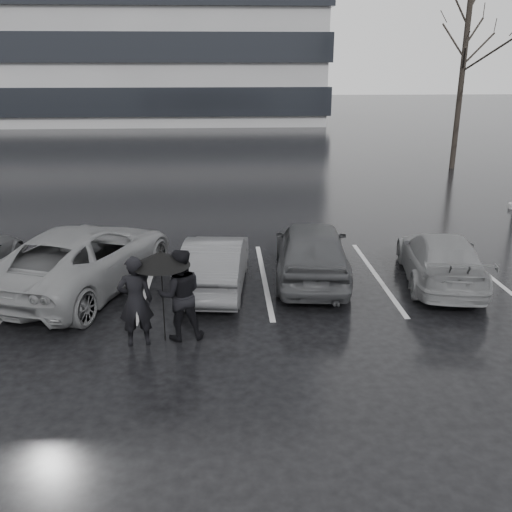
{
  "coord_description": "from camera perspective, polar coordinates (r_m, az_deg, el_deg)",
  "views": [
    {
      "loc": [
        -0.38,
        -10.52,
        5.07
      ],
      "look_at": [
        0.31,
        1.0,
        1.1
      ],
      "focal_mm": 40.0,
      "sensor_mm": 36.0,
      "label": 1
    }
  ],
  "objects": [
    {
      "name": "car_main",
      "position": [
        13.82,
        5.59,
        0.59
      ],
      "size": [
        2.15,
        4.43,
        1.46
      ],
      "primitive_type": "imported",
      "rotation": [
        0.0,
        0.0,
        3.04
      ],
      "color": "black",
      "rests_on": "ground"
    },
    {
      "name": "tree_north",
      "position": [
        29.79,
        19.87,
        16.35
      ],
      "size": [
        0.26,
        0.26,
        8.5
      ],
      "primitive_type": "cylinder",
      "color": "black",
      "rests_on": "ground"
    },
    {
      "name": "car_west_a",
      "position": [
        13.24,
        -4.07,
        -0.69
      ],
      "size": [
        1.7,
        3.9,
        1.25
      ],
      "primitive_type": "imported",
      "rotation": [
        0.0,
        0.0,
        3.04
      ],
      "color": "#303033",
      "rests_on": "ground"
    },
    {
      "name": "stall_stripes",
      "position": [
        13.97,
        -4.92,
        -2.35
      ],
      "size": [
        19.72,
        5.0,
        0.0
      ],
      "color": "#B5B5B7",
      "rests_on": "ground"
    },
    {
      "name": "car_east",
      "position": [
        14.28,
        17.98,
        -0.21
      ],
      "size": [
        2.39,
        4.37,
        1.2
      ],
      "primitive_type": "imported",
      "rotation": [
        0.0,
        0.0,
        2.97
      ],
      "color": "#515154",
      "rests_on": "ground"
    },
    {
      "name": "ground",
      "position": [
        11.68,
        -1.24,
        -6.74
      ],
      "size": [
        160.0,
        160.0,
        0.0
      ],
      "primitive_type": "plane",
      "color": "black",
      "rests_on": "ground"
    },
    {
      "name": "umbrella",
      "position": [
        10.5,
        -9.52,
        -0.27
      ],
      "size": [
        1.07,
        1.07,
        1.82
      ],
      "color": "black",
      "rests_on": "ground"
    },
    {
      "name": "pedestrian_right",
      "position": [
        10.83,
        -7.61,
        -3.86
      ],
      "size": [
        0.96,
        0.8,
        1.79
      ],
      "primitive_type": "imported",
      "rotation": [
        0.0,
        0.0,
        3.29
      ],
      "color": "black",
      "rests_on": "ground"
    },
    {
      "name": "car_west_b",
      "position": [
        13.78,
        -16.88,
        -0.14
      ],
      "size": [
        4.12,
        5.89,
        1.49
      ],
      "primitive_type": "imported",
      "rotation": [
        0.0,
        0.0,
        2.8
      ],
      "color": "#515154",
      "rests_on": "ground"
    },
    {
      "name": "pedestrian_left",
      "position": [
        10.73,
        -11.96,
        -4.45
      ],
      "size": [
        0.7,
        0.52,
        1.76
      ],
      "primitive_type": "imported",
      "rotation": [
        0.0,
        0.0,
        3.3
      ],
      "color": "black",
      "rests_on": "ground"
    }
  ]
}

